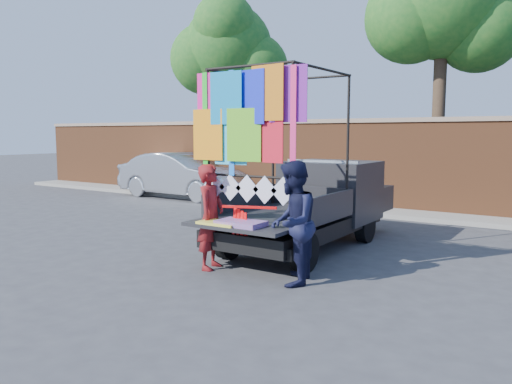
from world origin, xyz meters
The scene contains 10 objects.
ground centered at (0.00, 0.00, 0.00)m, with size 90.00×90.00×0.00m, color #38383A.
brick_wall centered at (0.00, 7.00, 1.33)m, with size 30.00×0.45×2.61m.
curb centered at (0.00, 6.30, 0.06)m, with size 30.00×1.20×0.12m, color gray.
tree_left centered at (-6.48, 8.12, 5.12)m, with size 4.20×3.30×7.05m.
tree_mid centered at (1.02, 8.12, 5.70)m, with size 4.20×3.30×7.73m.
pickup_truck centered at (0.24, 2.15, 0.82)m, with size 2.04×5.12×3.23m.
sedan centered at (-6.86, 5.98, 0.77)m, with size 1.62×4.65×1.53m, color silver.
woman centered at (-0.36, -0.53, 0.85)m, with size 0.62×0.41×1.70m, color maroon.
man centered at (1.15, -0.55, 0.90)m, with size 0.88×0.68×1.80m, color #141633.
streamer_bundle centered at (0.30, -0.55, 0.90)m, with size 0.81×0.35×0.59m.
Camera 1 is at (4.62, -6.73, 2.18)m, focal length 35.00 mm.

